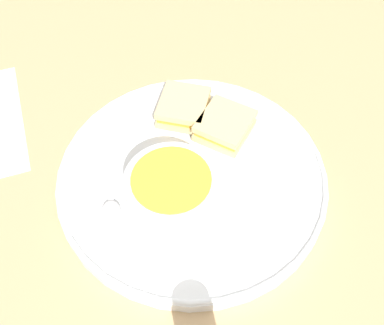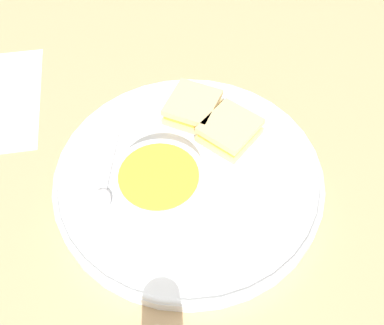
{
  "view_description": "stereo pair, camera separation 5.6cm",
  "coord_description": "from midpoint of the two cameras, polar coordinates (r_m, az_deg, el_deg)",
  "views": [
    {
      "loc": [
        -0.33,
        0.06,
        0.49
      ],
      "look_at": [
        0.0,
        0.0,
        0.04
      ],
      "focal_mm": 42.0,
      "sensor_mm": 36.0,
      "label": 1
    },
    {
      "loc": [
        -0.33,
        0.0,
        0.49
      ],
      "look_at": [
        0.0,
        0.0,
        0.04
      ],
      "focal_mm": 42.0,
      "sensor_mm": 36.0,
      "label": 2
    }
  ],
  "objects": [
    {
      "name": "spoon",
      "position": [
        0.55,
        -13.13,
        -5.54
      ],
      "size": [
        0.12,
        0.03,
        0.01
      ],
      "rotation": [
        0.0,
        0.0,
        9.34
      ],
      "color": "silver",
      "rests_on": "plate"
    },
    {
      "name": "sandwich_half_near",
      "position": [
        0.6,
        1.57,
        4.57
      ],
      "size": [
        0.09,
        0.09,
        0.03
      ],
      "rotation": [
        0.0,
        0.0,
        5.6
      ],
      "color": "#DBBC7F",
      "rests_on": "plate"
    },
    {
      "name": "soup_bowl",
      "position": [
        0.51,
        -5.64,
        -4.4
      ],
      "size": [
        0.1,
        0.1,
        0.07
      ],
      "color": "white",
      "rests_on": "plate"
    },
    {
      "name": "plate",
      "position": [
        0.58,
        -2.74,
        -1.93
      ],
      "size": [
        0.35,
        0.35,
        0.02
      ],
      "color": "white",
      "rests_on": "ground_plane"
    },
    {
      "name": "ground_plane",
      "position": [
        0.59,
        -2.7,
        -2.56
      ],
      "size": [
        2.4,
        2.4,
        0.0
      ],
      "primitive_type": "plane",
      "color": "tan"
    },
    {
      "name": "sandwich_half_far",
      "position": [
        0.62,
        -3.64,
        6.87
      ],
      "size": [
        0.09,
        0.09,
        0.03
      ],
      "rotation": [
        0.0,
        0.0,
        5.88
      ],
      "color": "#DBBC7F",
      "rests_on": "plate"
    }
  ]
}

